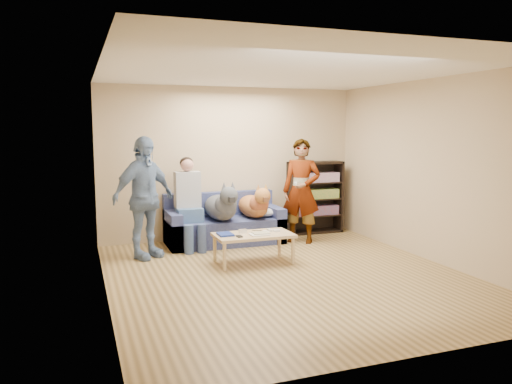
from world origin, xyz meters
name	(u,v)px	position (x,y,z in m)	size (l,w,h in m)	color
ground	(287,276)	(0.00, 0.00, 0.00)	(5.00, 5.00, 0.00)	brown
ceiling	(289,71)	(0.00, 0.00, 2.60)	(5.00, 5.00, 0.00)	white
wall_back	(231,163)	(0.00, 2.50, 1.30)	(4.50, 4.50, 0.00)	tan
wall_front	(414,204)	(0.00, -2.50, 1.30)	(4.50, 4.50, 0.00)	tan
wall_left	(103,182)	(-2.25, 0.00, 1.30)	(5.00, 5.00, 0.00)	tan
wall_right	(434,171)	(2.25, 0.00, 1.30)	(5.00, 5.00, 0.00)	tan
blanket	(265,212)	(0.43, 1.95, 0.49)	(0.39, 0.33, 0.13)	silver
person_standing_right	(301,191)	(0.98, 1.70, 0.87)	(0.63, 0.41, 1.73)	gray
person_standing_left	(144,198)	(-1.61, 1.54, 0.89)	(1.05, 0.44, 1.79)	#7BA3C6
held_controller	(295,183)	(0.78, 1.50, 1.03)	(0.04, 0.12, 0.03)	silver
notebook_blue	(225,234)	(-0.61, 0.79, 0.43)	(0.20, 0.26, 0.03)	navy
papers	(259,234)	(-0.16, 0.64, 0.43)	(0.26, 0.20, 0.01)	silver
magazine	(261,233)	(-0.13, 0.66, 0.44)	(0.22, 0.17, 0.01)	#A8A286
camera_silver	(243,231)	(-0.33, 0.86, 0.45)	(0.11, 0.06, 0.05)	silver
controller_a	(269,230)	(0.07, 0.84, 0.43)	(0.04, 0.13, 0.03)	silver
controller_b	(277,231)	(0.15, 0.76, 0.43)	(0.09, 0.06, 0.03)	silver
headphone_cup_a	(267,232)	(-0.01, 0.72, 0.43)	(0.07, 0.07, 0.02)	white
headphone_cup_b	(265,231)	(-0.01, 0.80, 0.43)	(0.07, 0.07, 0.02)	white
pen_orange	(256,236)	(-0.23, 0.58, 0.42)	(0.01, 0.01, 0.14)	orange
pen_black	(257,230)	(-0.09, 0.92, 0.42)	(0.01, 0.01, 0.14)	black
wallet	(239,236)	(-0.46, 0.62, 0.43)	(0.07, 0.12, 0.01)	black
sofa	(224,226)	(-0.25, 2.10, 0.28)	(1.90, 0.85, 0.82)	#515B93
person_seated	(189,200)	(-0.86, 1.97, 0.77)	(0.40, 0.73, 1.47)	#446996
dog_gray	(222,206)	(-0.35, 1.85, 0.66)	(0.46, 1.27, 0.67)	#4B4E55
dog_tan	(255,205)	(0.23, 1.90, 0.64)	(0.42, 1.17, 0.61)	#AE7335
coffee_table	(253,237)	(-0.21, 0.74, 0.37)	(1.10, 0.60, 0.42)	#D1B580
bookshelf	(315,196)	(1.55, 2.33, 0.68)	(1.00, 0.34, 1.30)	black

